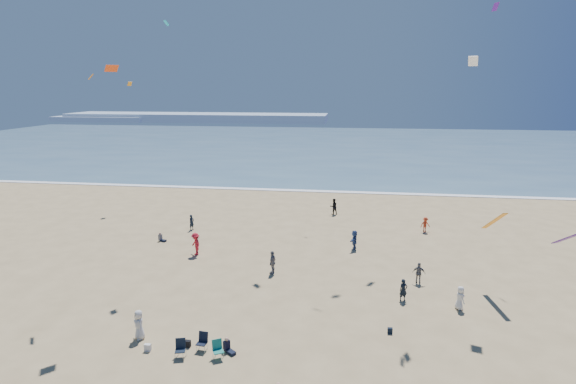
# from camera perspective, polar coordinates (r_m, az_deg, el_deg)

# --- Properties ---
(ocean) EXTENTS (220.00, 100.00, 0.06)m
(ocean) POSITION_cam_1_polar(r_m,az_deg,el_deg) (110.97, 5.29, 5.88)
(ocean) COLOR #476B84
(ocean) RESTS_ON ground
(surf_line) EXTENTS (220.00, 1.20, 0.08)m
(surf_line) POSITION_cam_1_polar(r_m,az_deg,el_deg) (61.78, 2.96, 0.13)
(surf_line) COLOR white
(surf_line) RESTS_ON ground
(headland_far) EXTENTS (110.00, 20.00, 3.20)m
(headland_far) POSITION_cam_1_polar(r_m,az_deg,el_deg) (196.53, -11.52, 9.28)
(headland_far) COLOR #7A8EA8
(headland_far) RESTS_ON ground
(headland_near) EXTENTS (40.00, 14.00, 2.00)m
(headland_near) POSITION_cam_1_polar(r_m,az_deg,el_deg) (208.89, -22.50, 8.60)
(headland_near) COLOR #7A8EA8
(headland_near) RESTS_ON ground
(standing_flyers) EXTENTS (23.87, 39.19, 1.95)m
(standing_flyers) POSITION_cam_1_polar(r_m,az_deg,el_deg) (31.05, 3.47, -11.76)
(standing_flyers) COLOR red
(standing_flyers) RESTS_ON ground
(seated_group) EXTENTS (26.88, 28.46, 0.84)m
(seated_group) POSITION_cam_1_polar(r_m,az_deg,el_deg) (25.32, -2.49, -19.12)
(seated_group) COLOR white
(seated_group) RESTS_ON ground
(chair_cluster) EXTENTS (2.78, 1.50, 1.00)m
(chair_cluster) POSITION_cam_1_polar(r_m,az_deg,el_deg) (25.59, -11.11, -18.79)
(chair_cluster) COLOR black
(chair_cluster) RESTS_ON ground
(white_tote) EXTENTS (0.35, 0.20, 0.40)m
(white_tote) POSITION_cam_1_polar(r_m,az_deg,el_deg) (26.80, -17.39, -18.33)
(white_tote) COLOR silver
(white_tote) RESTS_ON ground
(black_backpack) EXTENTS (0.30, 0.22, 0.38)m
(black_backpack) POSITION_cam_1_polar(r_m,az_deg,el_deg) (26.61, -12.60, -18.29)
(black_backpack) COLOR black
(black_backpack) RESTS_ON ground
(navy_bag) EXTENTS (0.28, 0.18, 0.34)m
(navy_bag) POSITION_cam_1_polar(r_m,az_deg,el_deg) (27.88, 12.83, -16.79)
(navy_bag) COLOR black
(navy_bag) RESTS_ON ground
(kites_aloft) EXTENTS (39.83, 42.93, 30.54)m
(kites_aloft) POSITION_cam_1_polar(r_m,az_deg,el_deg) (28.32, 15.36, 14.11)
(kites_aloft) COLOR white
(kites_aloft) RESTS_ON ground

